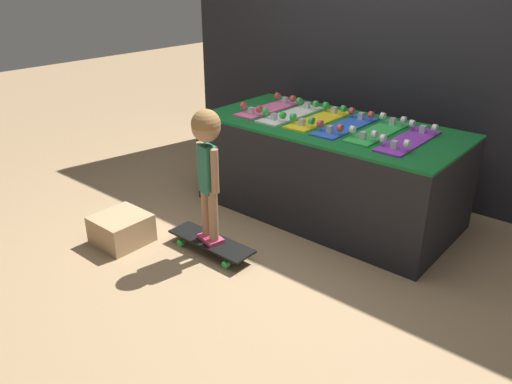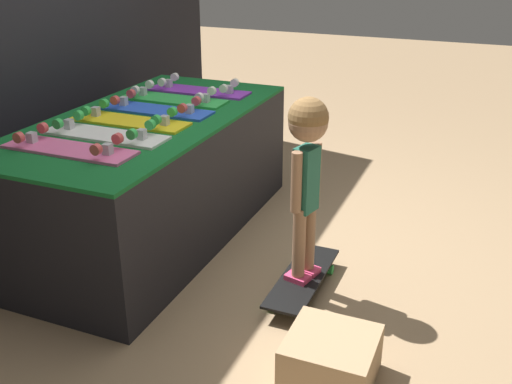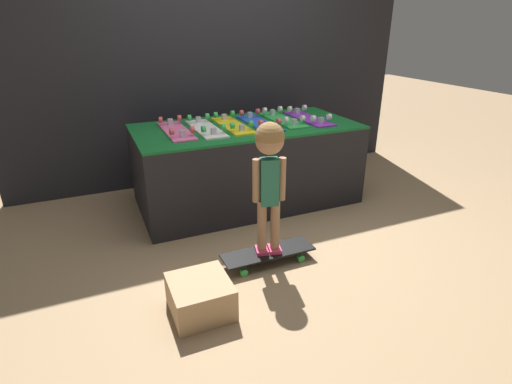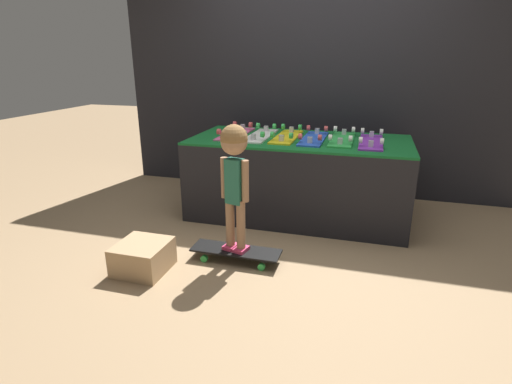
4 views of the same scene
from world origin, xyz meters
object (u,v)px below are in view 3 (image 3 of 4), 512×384
object	(u,v)px
skateboard_blue_on_rack	(259,122)
skateboard_on_floor	(268,253)
skateboard_pink_on_rack	(176,130)
skateboard_green_on_rack	(283,119)
skateboard_purple_on_rack	(308,118)
skateboard_yellow_on_rack	(233,124)
storage_box	(200,297)
child	(269,165)
skateboard_white_on_rack	(206,128)

from	to	relation	value
skateboard_blue_on_rack	skateboard_on_floor	bearing A→B (deg)	-110.52
skateboard_pink_on_rack	skateboard_blue_on_rack	size ratio (longest dim) A/B	1.00
skateboard_green_on_rack	skateboard_purple_on_rack	size ratio (longest dim) A/B	1.00
skateboard_yellow_on_rack	skateboard_purple_on_rack	xyz separation A→B (m)	(0.76, -0.03, 0.00)
skateboard_purple_on_rack	skateboard_on_floor	size ratio (longest dim) A/B	1.01
skateboard_green_on_rack	skateboard_on_floor	world-z (taller)	skateboard_green_on_rack
skateboard_on_floor	skateboard_purple_on_rack	bearing A→B (deg)	49.17
skateboard_yellow_on_rack	skateboard_green_on_rack	xyz separation A→B (m)	(0.51, 0.01, 0.00)
skateboard_yellow_on_rack	skateboard_purple_on_rack	size ratio (longest dim) A/B	1.00
skateboard_yellow_on_rack	skateboard_on_floor	bearing A→B (deg)	-97.63
skateboard_green_on_rack	storage_box	xyz separation A→B (m)	(-1.25, -1.41, -0.66)
skateboard_green_on_rack	skateboard_on_floor	xyz separation A→B (m)	(-0.65, -1.09, -0.69)
skateboard_yellow_on_rack	skateboard_on_floor	distance (m)	1.29
skateboard_purple_on_rack	child	bearing A→B (deg)	-130.83
skateboard_white_on_rack	storage_box	bearing A→B (deg)	-109.35
skateboard_on_floor	child	world-z (taller)	child
skateboard_yellow_on_rack	skateboard_green_on_rack	bearing A→B (deg)	1.14
skateboard_white_on_rack	skateboard_blue_on_rack	xyz separation A→B (m)	(0.51, 0.00, 0.00)
skateboard_white_on_rack	skateboard_purple_on_rack	xyz separation A→B (m)	(1.01, -0.01, 0.00)
skateboard_green_on_rack	skateboard_purple_on_rack	world-z (taller)	same
skateboard_white_on_rack	skateboard_on_floor	distance (m)	1.27
skateboard_on_floor	storage_box	xyz separation A→B (m)	(-0.59, -0.32, 0.03)
skateboard_green_on_rack	storage_box	bearing A→B (deg)	-131.48
skateboard_yellow_on_rack	storage_box	xyz separation A→B (m)	(-0.74, -1.40, -0.66)
skateboard_purple_on_rack	child	xyz separation A→B (m)	(-0.91, -1.05, -0.01)
skateboard_white_on_rack	skateboard_blue_on_rack	size ratio (longest dim) A/B	1.00
skateboard_pink_on_rack	child	world-z (taller)	child
skateboard_white_on_rack	skateboard_blue_on_rack	distance (m)	0.51
skateboard_blue_on_rack	skateboard_green_on_rack	bearing A→B (deg)	5.74
skateboard_pink_on_rack	child	size ratio (longest dim) A/B	0.72
skateboard_yellow_on_rack	child	distance (m)	1.09
skateboard_yellow_on_rack	child	size ratio (longest dim) A/B	0.72
skateboard_blue_on_rack	skateboard_green_on_rack	xyz separation A→B (m)	(0.25, 0.03, 0.00)
skateboard_pink_on_rack	skateboard_on_floor	distance (m)	1.34
skateboard_yellow_on_rack	skateboard_purple_on_rack	world-z (taller)	same
skateboard_yellow_on_rack	skateboard_blue_on_rack	xyz separation A→B (m)	(0.25, -0.02, 0.00)
storage_box	skateboard_on_floor	bearing A→B (deg)	28.31
skateboard_white_on_rack	skateboard_yellow_on_rack	xyz separation A→B (m)	(0.25, 0.02, 0.00)
child	skateboard_yellow_on_rack	bearing A→B (deg)	95.91
skateboard_yellow_on_rack	skateboard_purple_on_rack	bearing A→B (deg)	-2.36
skateboard_purple_on_rack	storage_box	bearing A→B (deg)	-137.63
skateboard_pink_on_rack	skateboard_blue_on_rack	distance (m)	0.76
skateboard_pink_on_rack	skateboard_green_on_rack	bearing A→B (deg)	0.13
skateboard_white_on_rack	skateboard_green_on_rack	world-z (taller)	same
skateboard_yellow_on_rack	skateboard_on_floor	size ratio (longest dim) A/B	1.01
skateboard_yellow_on_rack	skateboard_blue_on_rack	size ratio (longest dim) A/B	1.00
skateboard_white_on_rack	skateboard_green_on_rack	size ratio (longest dim) A/B	1.00
skateboard_white_on_rack	skateboard_blue_on_rack	bearing A→B (deg)	0.16
skateboard_yellow_on_rack	skateboard_green_on_rack	world-z (taller)	same
skateboard_pink_on_rack	storage_box	size ratio (longest dim) A/B	1.90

